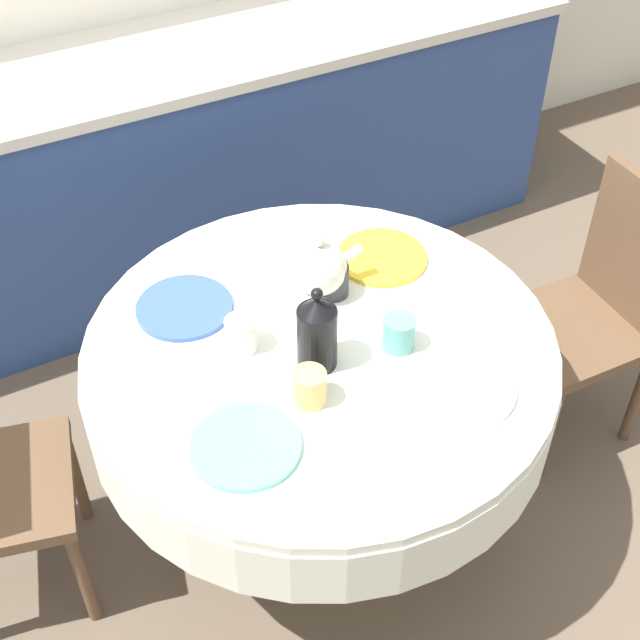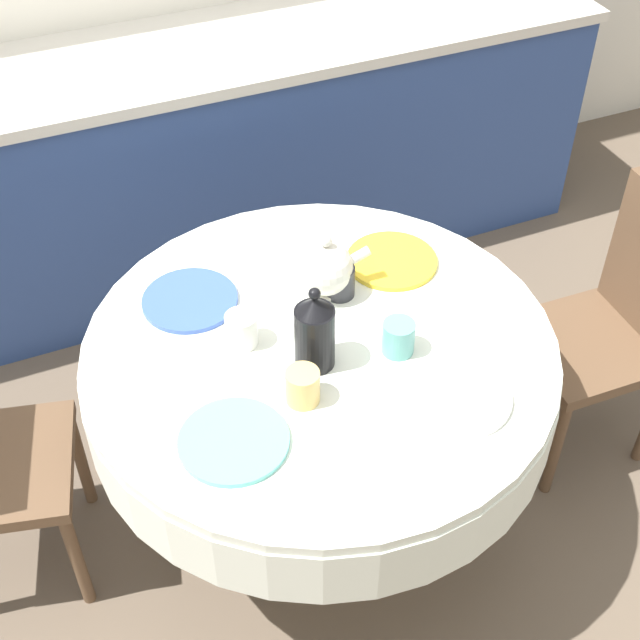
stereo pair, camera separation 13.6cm
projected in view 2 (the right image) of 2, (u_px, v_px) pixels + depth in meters
name	position (u px, v px, depth m)	size (l,w,h in m)	color
ground_plane	(320.00, 513.00, 2.79)	(12.00, 12.00, 0.00)	brown
kitchen_counter	(181.00, 167.00, 3.38)	(3.24, 0.64, 0.93)	#2D4784
dining_table	(320.00, 377.00, 2.37)	(1.24, 1.24, 0.74)	olive
chair_left	(613.00, 320.00, 2.71)	(0.41, 0.41, 0.91)	brown
plate_near_left	(234.00, 441.00, 2.04)	(0.26, 0.26, 0.01)	#60BCB7
cup_near_left	(303.00, 386.00, 2.11)	(0.08, 0.08, 0.09)	#DBB766
plate_near_right	(458.00, 397.00, 2.14)	(0.26, 0.26, 0.01)	white
cup_near_right	(398.00, 337.00, 2.23)	(0.08, 0.08, 0.09)	#5BA39E
plate_far_left	(190.00, 300.00, 2.39)	(0.26, 0.26, 0.01)	#3856AD
cup_far_left	(242.00, 330.00, 2.25)	(0.08, 0.08, 0.09)	white
plate_far_right	(392.00, 261.00, 2.52)	(0.26, 0.26, 0.01)	yellow
cup_far_right	(340.00, 281.00, 2.39)	(0.08, 0.08, 0.09)	#28282D
coffee_carafe	(315.00, 332.00, 2.16)	(0.10, 0.10, 0.24)	black
teapot	(326.00, 268.00, 2.37)	(0.21, 0.15, 0.19)	silver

